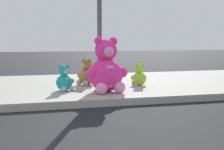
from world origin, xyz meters
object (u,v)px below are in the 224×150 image
plush_teal (65,80)px  plush_brown (86,74)px  sign_pole (99,16)px  plush_pink_large (106,70)px  plush_lime (139,76)px

plush_teal → plush_brown: plush_brown is taller
sign_pole → plush_teal: bearing=-168.5°
sign_pole → plush_pink_large: sign_pole is taller
plush_teal → plush_lime: (1.90, 0.34, -0.01)m
plush_brown → plush_lime: bearing=-16.7°
plush_teal → plush_brown: 0.95m
sign_pole → plush_brown: bearing=113.1°
sign_pole → plush_pink_large: size_ratio=2.64×
plush_teal → plush_brown: size_ratio=0.88×
plush_brown → sign_pole: bearing=-66.9°
sign_pole → plush_pink_large: bearing=-87.0°
plush_teal → plush_brown: (0.62, 0.73, 0.03)m
sign_pole → plush_brown: size_ratio=4.72×
plush_pink_large → plush_teal: 1.00m
sign_pole → plush_lime: 1.82m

